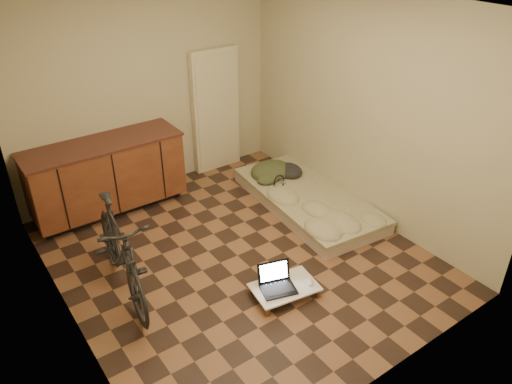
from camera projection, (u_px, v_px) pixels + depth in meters
room_shell at (235, 147)px, 4.76m from camera, size 3.50×4.00×2.60m
cabinets at (107, 176)px, 6.00m from camera, size 1.84×0.62×0.91m
appliance_panel at (216, 111)px, 6.83m from camera, size 0.70×0.10×1.70m
bicycle at (120, 247)px, 4.66m from camera, size 0.68×1.67×1.05m
futon at (308, 199)px, 6.27m from camera, size 1.19×2.17×0.18m
clothing_pile at (276, 166)px, 6.60m from camera, size 0.64×0.55×0.24m
headphones at (279, 182)px, 6.33m from camera, size 0.25×0.23×0.14m
lap_desk at (285, 287)px, 4.83m from camera, size 0.68×0.50×0.10m
laptop at (277, 283)px, 4.79m from camera, size 0.39×0.37×0.22m
mouse at (310, 282)px, 4.85m from camera, size 0.10×0.12×0.04m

